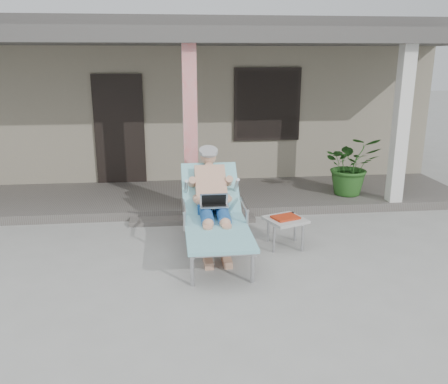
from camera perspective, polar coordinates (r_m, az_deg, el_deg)
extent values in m
plane|color=#9E9E99|center=(5.95, -2.93, -9.61)|extent=(60.00, 60.00, 0.00)
cube|color=gray|center=(11.91, -4.97, 10.81)|extent=(10.00, 5.00, 3.00)
cube|color=#474442|center=(11.87, -5.17, 18.76)|extent=(10.40, 5.40, 0.30)
cube|color=black|center=(9.48, -12.45, 7.34)|extent=(0.95, 0.06, 2.10)
cube|color=black|center=(9.56, 5.22, 10.44)|extent=(1.20, 0.06, 1.30)
cube|color=black|center=(9.55, 5.23, 10.43)|extent=(1.32, 0.05, 1.42)
cube|color=#605B56|center=(8.72, -4.13, -0.64)|extent=(10.00, 2.00, 0.15)
cube|color=red|center=(7.59, -4.08, 7.54)|extent=(0.22, 0.22, 2.61)
cube|color=silver|center=(8.48, 20.49, 7.47)|extent=(0.22, 0.22, 2.61)
cube|color=#474442|center=(8.36, -4.54, 18.10)|extent=(10.00, 2.30, 0.24)
cube|color=#605B56|center=(7.64, -3.78, -3.37)|extent=(2.00, 0.30, 0.07)
cylinder|color=#B7B7BC|center=(5.54, -3.85, -9.28)|extent=(0.05, 0.05, 0.42)
cylinder|color=#B7B7BC|center=(5.61, 3.46, -8.92)|extent=(0.05, 0.05, 0.42)
cylinder|color=#B7B7BC|center=(6.91, -4.50, -4.02)|extent=(0.05, 0.05, 0.42)
cylinder|color=#B7B7BC|center=(6.97, 1.32, -3.80)|extent=(0.05, 0.05, 0.42)
cube|color=#B7B7BC|center=(5.96, -0.76, -5.00)|extent=(0.71, 1.37, 0.03)
cube|color=#83C9CA|center=(5.95, -0.76, -4.75)|extent=(0.82, 1.42, 0.04)
cube|color=#B7B7BC|center=(6.82, -1.64, 0.07)|extent=(0.70, 0.65, 0.55)
cube|color=#83C9CA|center=(6.81, -1.64, 0.38)|extent=(0.81, 0.74, 0.63)
cylinder|color=#9C9C9E|center=(7.01, -1.91, 4.98)|extent=(0.28, 0.28, 0.14)
cube|color=silver|center=(6.35, -1.22, -1.58)|extent=(0.37, 0.27, 0.26)
cube|color=#AFAFAA|center=(6.61, 7.39, -3.33)|extent=(0.64, 0.64, 0.04)
cylinder|color=#B7B7BC|center=(6.46, 6.03, -5.71)|extent=(0.04, 0.04, 0.37)
cylinder|color=#B7B7BC|center=(6.55, 9.42, -5.53)|extent=(0.04, 0.04, 0.37)
cylinder|color=#B7B7BC|center=(6.82, 5.33, -4.50)|extent=(0.04, 0.04, 0.37)
cylinder|color=#B7B7BC|center=(6.91, 8.55, -4.34)|extent=(0.04, 0.04, 0.37)
cube|color=#B32E13|center=(6.60, 7.40, -3.05)|extent=(0.41, 0.36, 0.03)
cube|color=black|center=(6.72, 7.15, -2.73)|extent=(0.33, 0.14, 0.03)
imported|color=#26591E|center=(8.81, 15.04, 3.14)|extent=(1.08, 0.97, 1.08)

